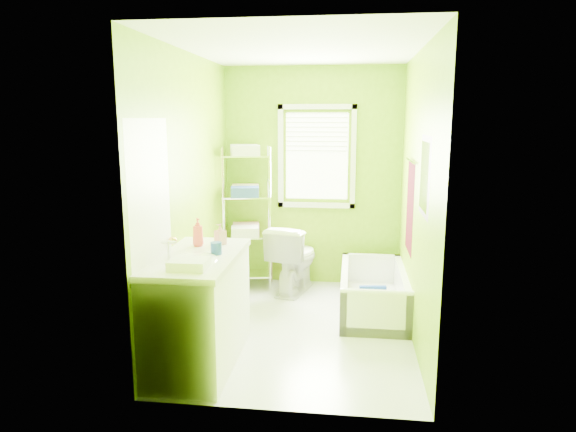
# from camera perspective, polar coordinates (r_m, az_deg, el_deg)

# --- Properties ---
(ground) EXTENTS (2.90, 2.90, 0.00)m
(ground) POSITION_cam_1_polar(r_m,az_deg,el_deg) (5.10, 1.33, -12.29)
(ground) COLOR silver
(ground) RESTS_ON ground
(room_envelope) EXTENTS (2.14, 2.94, 2.62)m
(room_envelope) POSITION_cam_1_polar(r_m,az_deg,el_deg) (4.71, 1.41, 5.30)
(room_envelope) COLOR #72A307
(room_envelope) RESTS_ON ground
(window) EXTENTS (0.92, 0.05, 1.22)m
(window) POSITION_cam_1_polar(r_m,az_deg,el_deg) (6.11, 3.22, 7.20)
(window) COLOR white
(window) RESTS_ON ground
(door) EXTENTS (0.09, 0.80, 2.00)m
(door) POSITION_cam_1_polar(r_m,az_deg,el_deg) (4.09, -14.74, -3.71)
(door) COLOR white
(door) RESTS_ON ground
(right_wall_decor) EXTENTS (0.04, 1.48, 1.17)m
(right_wall_decor) POSITION_cam_1_polar(r_m,az_deg,el_deg) (4.73, 13.97, 2.24)
(right_wall_decor) COLOR #480810
(right_wall_decor) RESTS_ON ground
(bathtub) EXTENTS (0.67, 1.43, 0.46)m
(bathtub) POSITION_cam_1_polar(r_m,az_deg,el_deg) (5.50, 9.42, -9.01)
(bathtub) COLOR white
(bathtub) RESTS_ON ground
(toilet) EXTENTS (0.63, 0.88, 0.81)m
(toilet) POSITION_cam_1_polar(r_m,az_deg,el_deg) (5.98, 0.65, -4.67)
(toilet) COLOR white
(toilet) RESTS_ON ground
(vanity) EXTENTS (0.63, 1.23, 1.16)m
(vanity) POSITION_cam_1_polar(r_m,az_deg,el_deg) (4.31, -9.87, -9.87)
(vanity) COLOR white
(vanity) RESTS_ON ground
(wire_shelf_unit) EXTENTS (0.62, 0.51, 1.70)m
(wire_shelf_unit) POSITION_cam_1_polar(r_m,az_deg,el_deg) (6.03, -4.56, 1.63)
(wire_shelf_unit) COLOR silver
(wire_shelf_unit) RESTS_ON ground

